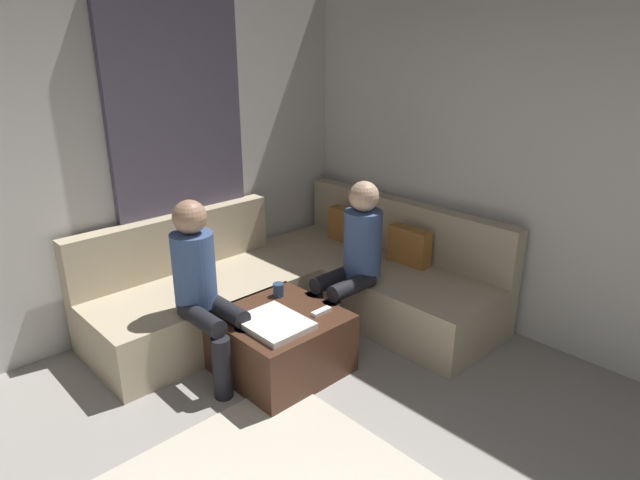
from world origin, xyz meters
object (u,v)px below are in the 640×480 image
object	(u,v)px
sectional_couch	(304,285)
person_on_couch_back	(353,256)
ottoman	(280,342)
coffee_mug	(279,290)
game_remote	(321,311)
person_on_couch_side	(203,284)

from	to	relation	value
sectional_couch	person_on_couch_back	world-z (taller)	person_on_couch_back
ottoman	coffee_mug	bearing A→B (deg)	140.71
sectional_couch	ottoman	world-z (taller)	sectional_couch
game_remote	person_on_couch_back	world-z (taller)	person_on_couch_back
person_on_couch_back	sectional_couch	bearing A→B (deg)	6.47
ottoman	coffee_mug	distance (m)	0.38
sectional_couch	game_remote	world-z (taller)	sectional_couch
sectional_couch	game_remote	bearing A→B (deg)	-32.91
game_remote	ottoman	bearing A→B (deg)	-129.29
game_remote	person_on_couch_side	distance (m)	0.80
game_remote	person_on_couch_side	bearing A→B (deg)	-129.66
ottoman	person_on_couch_side	xyz separation A→B (m)	(-0.31, -0.37, 0.45)
ottoman	game_remote	xyz separation A→B (m)	(0.18, 0.22, 0.22)
coffee_mug	game_remote	size ratio (longest dim) A/B	0.63
person_on_couch_side	person_on_couch_back	bearing A→B (deg)	162.31
person_on_couch_side	sectional_couch	bearing A→B (deg)	-171.62
coffee_mug	person_on_couch_back	bearing A→B (deg)	63.97
person_on_couch_back	game_remote	bearing A→B (deg)	108.03
game_remote	person_on_couch_side	xyz separation A→B (m)	(-0.49, -0.59, 0.23)
sectional_couch	ottoman	bearing A→B (deg)	-54.13
sectional_couch	person_on_couch_side	xyz separation A→B (m)	(0.15, -1.00, 0.38)
game_remote	coffee_mug	bearing A→B (deg)	-174.29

